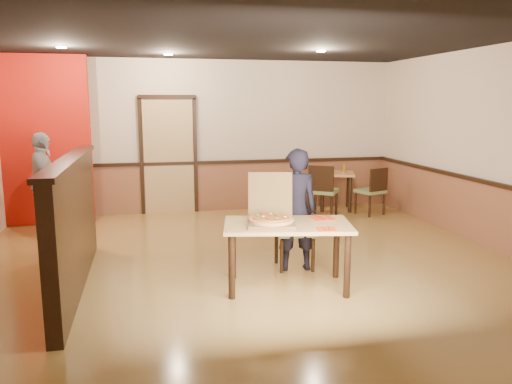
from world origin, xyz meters
TOP-DOWN VIEW (x-y plane):
  - floor at (0.00, 0.00)m, footprint 7.00×7.00m
  - ceiling at (0.00, 0.00)m, footprint 7.00×7.00m
  - wall_back at (0.00, 3.50)m, footprint 7.00×0.00m
  - wall_right at (3.50, 0.00)m, footprint 0.00×7.00m
  - wainscot_back at (0.00, 3.47)m, footprint 7.00×0.04m
  - chair_rail_back at (0.00, 3.45)m, footprint 7.00×0.06m
  - wainscot_right at (3.47, 0.00)m, footprint 0.04×7.00m
  - chair_rail_right at (3.45, 0.00)m, footprint 0.06×7.00m
  - back_door at (-0.80, 3.46)m, footprint 0.90×0.06m
  - booth_partition at (-2.00, -0.20)m, footprint 0.20×3.10m
  - red_accent_panel at (-2.90, 3.00)m, footprint 1.60×0.20m
  - spot_a at (-2.30, 1.80)m, footprint 0.14×0.14m
  - spot_b at (-0.80, 2.50)m, footprint 0.14×0.14m
  - spot_c at (1.40, 1.50)m, footprint 0.14×0.14m
  - main_table at (0.27, -0.72)m, footprint 1.49×1.02m
  - diner_chair at (0.55, -0.01)m, footprint 0.51×0.51m
  - side_chair_left at (1.82, 2.44)m, footprint 0.65×0.65m
  - side_chair_right at (2.79, 2.44)m, footprint 0.55×0.55m
  - side_table at (2.31, 3.05)m, footprint 0.85×0.85m
  - diner at (0.53, -0.16)m, footprint 0.57×0.40m
  - passerby at (-2.77, 2.37)m, footprint 0.58×0.99m
  - pizza_box at (0.09, -0.68)m, footprint 0.60×0.67m
  - pizza at (0.08, -0.73)m, footprint 0.53×0.53m
  - napkin_near at (0.59, -1.07)m, footprint 0.22×0.22m
  - napkin_far at (0.72, -0.58)m, footprint 0.25×0.25m
  - condiment at (2.45, 3.01)m, footprint 0.06×0.06m

SIDE VIEW (x-z plane):
  - floor at x=0.00m, z-range 0.00..0.00m
  - wainscot_back at x=0.00m, z-range 0.00..0.90m
  - wainscot_right at x=3.47m, z-range 0.00..0.90m
  - side_chair_right at x=2.79m, z-range 0.04..0.92m
  - diner_chair at x=0.55m, z-range 0.04..0.99m
  - side_chair_left at x=1.82m, z-range 0.04..0.99m
  - side_table at x=2.31m, z-range 0.18..0.90m
  - main_table at x=0.27m, z-range 0.26..0.99m
  - napkin_near at x=0.59m, z-range 0.73..0.74m
  - napkin_far at x=0.72m, z-range 0.73..0.74m
  - booth_partition at x=-2.00m, z-range 0.01..1.46m
  - diner at x=0.53m, z-range 0.00..1.49m
  - pizza at x=0.08m, z-range 0.77..0.80m
  - passerby at x=-2.77m, z-range 0.00..1.58m
  - condiment at x=2.45m, z-range 0.71..0.87m
  - pizza_box at x=0.09m, z-range 0.54..1.06m
  - chair_rail_back at x=0.00m, z-range 0.89..0.95m
  - chair_rail_right at x=3.45m, z-range 0.89..0.95m
  - back_door at x=-0.80m, z-range 0.00..2.10m
  - red_accent_panel at x=-2.90m, z-range 0.01..2.79m
  - wall_back at x=0.00m, z-range -2.10..4.90m
  - wall_right at x=3.50m, z-range -2.10..4.90m
  - spot_a at x=-2.30m, z-range 2.77..2.79m
  - spot_b at x=-0.80m, z-range 2.77..2.79m
  - spot_c at x=1.40m, z-range 2.77..2.79m
  - ceiling at x=0.00m, z-range 2.80..2.80m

